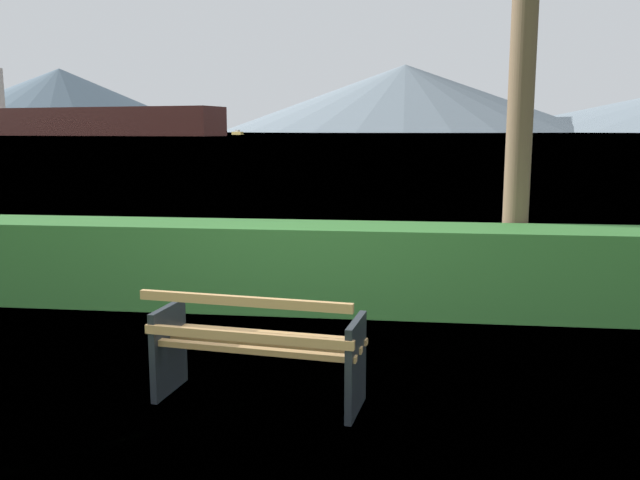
{
  "coord_description": "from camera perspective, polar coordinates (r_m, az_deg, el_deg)",
  "views": [
    {
      "loc": [
        1.03,
        -4.64,
        1.99
      ],
      "look_at": [
        0.0,
        3.57,
        0.62
      ],
      "focal_mm": 37.74,
      "sensor_mm": 36.0,
      "label": 1
    }
  ],
  "objects": [
    {
      "name": "distant_hills",
      "position": [
        586.4,
        12.94,
        11.32
      ],
      "size": [
        891.02,
        409.63,
        54.7
      ],
      "color": "slate",
      "rests_on": "ground_plane"
    },
    {
      "name": "cargo_ship_large",
      "position": [
        250.08,
        -23.16,
        9.94
      ],
      "size": [
        120.06,
        40.59,
        27.77
      ],
      "color": "#471E19",
      "rests_on": "water_surface"
    },
    {
      "name": "water_surface",
      "position": [
        313.28,
        7.04,
        8.92
      ],
      "size": [
        620.0,
        620.0,
        0.0
      ],
      "primitive_type": "plane",
      "color": "slate",
      "rests_on": "ground_plane"
    },
    {
      "name": "park_bench",
      "position": [
        4.95,
        -5.38,
        -9.11
      ],
      "size": [
        1.59,
        0.77,
        0.87
      ],
      "color": "tan",
      "rests_on": "ground_plane"
    },
    {
      "name": "ground_plane",
      "position": [
        5.15,
        -5.08,
        -13.36
      ],
      "size": [
        1400.0,
        1400.0,
        0.0
      ],
      "primitive_type": "plane",
      "color": "#567A38"
    },
    {
      "name": "hedge_row",
      "position": [
        7.52,
        -0.87,
        -2.26
      ],
      "size": [
        12.74,
        0.85,
        0.94
      ],
      "primitive_type": "cube",
      "color": "#387A33",
      "rests_on": "ground_plane"
    },
    {
      "name": "fishing_boat_near",
      "position": [
        262.54,
        -7.02,
        9.0
      ],
      "size": [
        4.83,
        3.56,
        1.85
      ],
      "color": "gold",
      "rests_on": "water_surface"
    }
  ]
}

